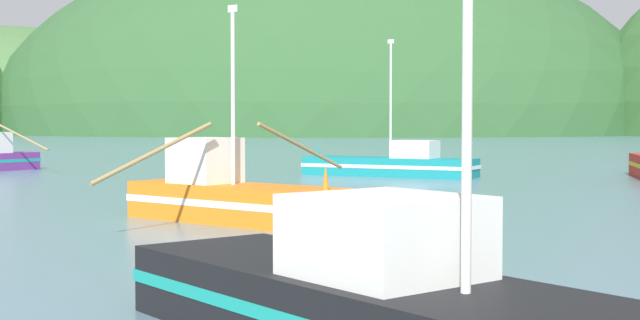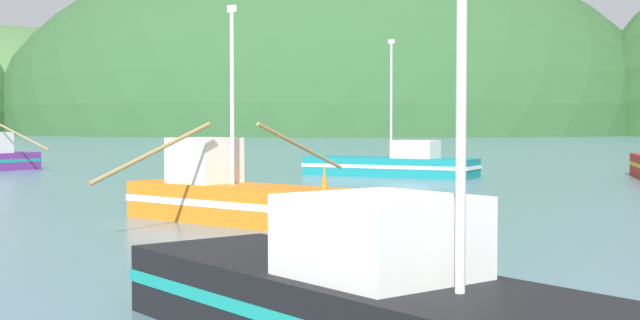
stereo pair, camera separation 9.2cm
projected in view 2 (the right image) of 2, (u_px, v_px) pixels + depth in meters
hill_mid_left at (324, 133)px, 227.85m from camera, size 170.52×136.42×97.00m
fishing_boat_orange at (230, 195)px, 26.09m from camera, size 7.34×8.73×6.40m
fishing_boat_teal at (393, 164)px, 47.96m from camera, size 9.85×6.04×7.44m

